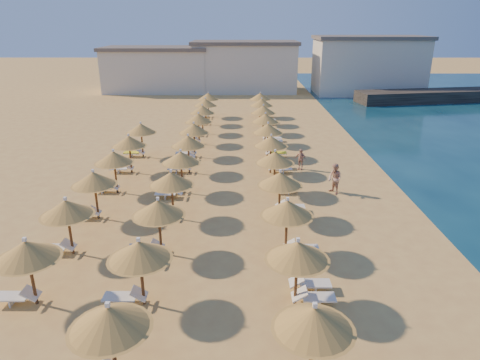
{
  "coord_description": "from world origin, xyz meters",
  "views": [
    {
      "loc": [
        -0.16,
        -19.52,
        10.07
      ],
      "look_at": [
        -0.26,
        4.0,
        1.3
      ],
      "focal_mm": 32.0,
      "sensor_mm": 36.0,
      "label": 1
    }
  ],
  "objects_px": {
    "beachgoer_b": "(335,179)",
    "beachgoer_c": "(300,159)",
    "jetty": "(465,95)",
    "parasol_row_west": "(185,150)",
    "parasol_row_east": "(273,150)"
  },
  "relations": [
    {
      "from": "parasol_row_west",
      "to": "beachgoer_b",
      "type": "bearing_deg",
      "value": -11.61
    },
    {
      "from": "jetty",
      "to": "parasol_row_west",
      "type": "xyz_separation_m",
      "value": [
        -33.7,
        -31.28,
        1.5
      ]
    },
    {
      "from": "parasol_row_east",
      "to": "beachgoer_b",
      "type": "bearing_deg",
      "value": -27.56
    },
    {
      "from": "beachgoer_b",
      "to": "beachgoer_c",
      "type": "height_order",
      "value": "beachgoer_b"
    },
    {
      "from": "parasol_row_west",
      "to": "beachgoer_b",
      "type": "height_order",
      "value": "parasol_row_west"
    },
    {
      "from": "parasol_row_east",
      "to": "beachgoer_c",
      "type": "bearing_deg",
      "value": 50.17
    },
    {
      "from": "beachgoer_c",
      "to": "parasol_row_east",
      "type": "bearing_deg",
      "value": -93.87
    },
    {
      "from": "jetty",
      "to": "parasol_row_west",
      "type": "relative_size",
      "value": 0.69
    },
    {
      "from": "parasol_row_west",
      "to": "beachgoer_c",
      "type": "height_order",
      "value": "parasol_row_west"
    },
    {
      "from": "beachgoer_b",
      "to": "beachgoer_c",
      "type": "xyz_separation_m",
      "value": [
        -1.51,
        4.57,
        -0.18
      ]
    },
    {
      "from": "parasol_row_west",
      "to": "beachgoer_c",
      "type": "xyz_separation_m",
      "value": [
        7.91,
        2.64,
        -1.48
      ]
    },
    {
      "from": "parasol_row_west",
      "to": "jetty",
      "type": "bearing_deg",
      "value": 42.87
    },
    {
      "from": "jetty",
      "to": "beachgoer_c",
      "type": "relative_size",
      "value": 19.44
    },
    {
      "from": "parasol_row_east",
      "to": "parasol_row_west",
      "type": "relative_size",
      "value": 1.0
    },
    {
      "from": "beachgoer_b",
      "to": "beachgoer_c",
      "type": "relative_size",
      "value": 1.24
    }
  ]
}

